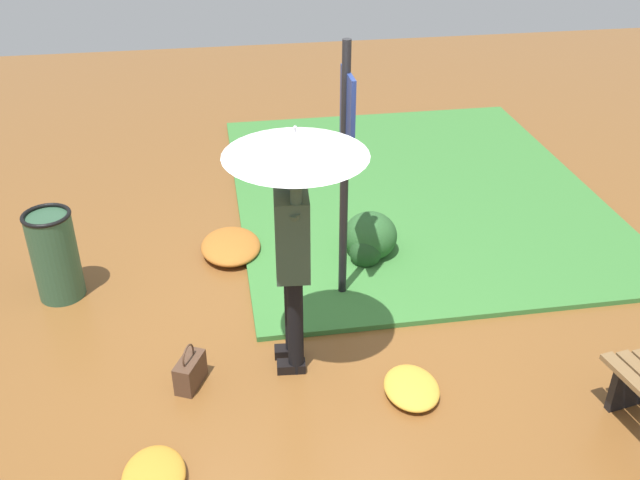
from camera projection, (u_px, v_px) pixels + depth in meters
name	position (u px, v px, depth m)	size (l,w,h in m)	color
ground_plane	(303.00, 350.00, 5.74)	(18.00, 18.00, 0.00)	brown
grass_verge	(413.00, 191.00, 8.12)	(4.80, 4.00, 0.05)	#387533
person_with_umbrella	(294.00, 191.00, 4.75)	(0.96, 0.96, 2.04)	black
info_sign_post	(346.00, 146.00, 5.66)	(0.44, 0.07, 2.30)	black
handbag	(190.00, 371.00, 5.33)	(0.33, 0.26, 0.37)	#4C3323
trash_bin	(55.00, 255.00, 6.19)	(0.42, 0.42, 0.83)	#2D5138
shrub_cluster	(369.00, 239.00, 6.82)	(0.57, 0.52, 0.47)	#285628
leaf_pile_near_person	(231.00, 246.00, 6.97)	(0.73, 0.58, 0.16)	#A86023
leaf_pile_by_bench	(412.00, 388.00, 5.28)	(0.51, 0.41, 0.11)	gold
leaf_pile_far_path	(154.00, 476.00, 4.57)	(0.51, 0.41, 0.11)	#C68428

